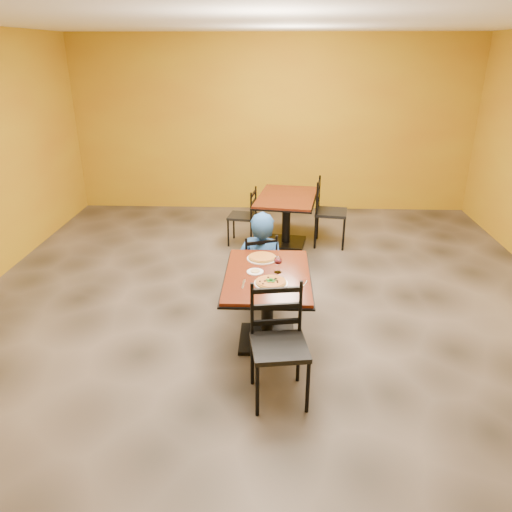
{
  "coord_description": "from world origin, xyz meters",
  "views": [
    {
      "loc": [
        0.06,
        -4.68,
        2.72
      ],
      "look_at": [
        -0.12,
        -0.3,
        0.85
      ],
      "focal_mm": 33.92,
      "sensor_mm": 36.0,
      "label": 1
    }
  ],
  "objects_px": {
    "diner": "(262,258)",
    "chair_second_right": "(331,213)",
    "chair_second_left": "(242,216)",
    "pizza_far": "(262,257)",
    "pizza_main": "(271,282)",
    "wine_glass": "(278,264)",
    "plate_far": "(262,258)",
    "table_main": "(267,292)",
    "chair_main_far": "(257,266)",
    "plate_main": "(271,283)",
    "chair_main_near": "(279,348)",
    "table_second": "(287,209)",
    "side_plate": "(255,272)"
  },
  "relations": [
    {
      "from": "pizza_main",
      "to": "plate_main",
      "type": "bearing_deg",
      "value": 0.0
    },
    {
      "from": "chair_main_near",
      "to": "table_second",
      "type": "bearing_deg",
      "value": 79.7
    },
    {
      "from": "plate_far",
      "to": "chair_second_right",
      "type": "bearing_deg",
      "value": 67.67
    },
    {
      "from": "table_main",
      "to": "chair_main_near",
      "type": "bearing_deg",
      "value": -82.34
    },
    {
      "from": "wine_glass",
      "to": "plate_far",
      "type": "bearing_deg",
      "value": 116.97
    },
    {
      "from": "pizza_main",
      "to": "chair_main_near",
      "type": "bearing_deg",
      "value": -82.88
    },
    {
      "from": "table_second",
      "to": "pizza_far",
      "type": "xyz_separation_m",
      "value": [
        -0.29,
        -2.33,
        0.21
      ]
    },
    {
      "from": "table_main",
      "to": "plate_far",
      "type": "xyz_separation_m",
      "value": [
        -0.06,
        0.36,
        0.2
      ]
    },
    {
      "from": "side_plate",
      "to": "plate_far",
      "type": "bearing_deg",
      "value": 80.13
    },
    {
      "from": "chair_second_left",
      "to": "diner",
      "type": "height_order",
      "value": "diner"
    },
    {
      "from": "plate_main",
      "to": "diner",
      "type": "bearing_deg",
      "value": 96.15
    },
    {
      "from": "chair_main_near",
      "to": "plate_main",
      "type": "height_order",
      "value": "chair_main_near"
    },
    {
      "from": "table_main",
      "to": "side_plate",
      "type": "distance_m",
      "value": 0.23
    },
    {
      "from": "table_second",
      "to": "wine_glass",
      "type": "xyz_separation_m",
      "value": [
        -0.13,
        -2.64,
        0.28
      ]
    },
    {
      "from": "chair_second_left",
      "to": "chair_second_right",
      "type": "relative_size",
      "value": 0.85
    },
    {
      "from": "chair_main_far",
      "to": "diner",
      "type": "relative_size",
      "value": 0.78
    },
    {
      "from": "table_second",
      "to": "chair_second_left",
      "type": "distance_m",
      "value": 0.67
    },
    {
      "from": "chair_main_far",
      "to": "diner",
      "type": "height_order",
      "value": "diner"
    },
    {
      "from": "plate_main",
      "to": "pizza_main",
      "type": "xyz_separation_m",
      "value": [
        0.0,
        0.0,
        0.02
      ]
    },
    {
      "from": "table_main",
      "to": "pizza_far",
      "type": "xyz_separation_m",
      "value": [
        -0.06,
        0.36,
        0.21
      ]
    },
    {
      "from": "chair_main_near",
      "to": "chair_main_far",
      "type": "height_order",
      "value": "chair_main_near"
    },
    {
      "from": "table_second",
      "to": "plate_main",
      "type": "height_order",
      "value": "plate_main"
    },
    {
      "from": "table_second",
      "to": "chair_main_far",
      "type": "bearing_deg",
      "value": -101.5
    },
    {
      "from": "chair_main_near",
      "to": "side_plate",
      "type": "height_order",
      "value": "chair_main_near"
    },
    {
      "from": "chair_main_near",
      "to": "wine_glass",
      "type": "height_order",
      "value": "chair_main_near"
    },
    {
      "from": "chair_second_right",
      "to": "pizza_far",
      "type": "relative_size",
      "value": 3.59
    },
    {
      "from": "chair_second_left",
      "to": "side_plate",
      "type": "relative_size",
      "value": 5.33
    },
    {
      "from": "chair_main_near",
      "to": "table_main",
      "type": "bearing_deg",
      "value": 89.21
    },
    {
      "from": "plate_far",
      "to": "pizza_far",
      "type": "relative_size",
      "value": 1.11
    },
    {
      "from": "diner",
      "to": "chair_second_right",
      "type": "bearing_deg",
      "value": -105.01
    },
    {
      "from": "pizza_main",
      "to": "side_plate",
      "type": "distance_m",
      "value": 0.29
    },
    {
      "from": "chair_second_left",
      "to": "pizza_main",
      "type": "bearing_deg",
      "value": 17.98
    },
    {
      "from": "diner",
      "to": "side_plate",
      "type": "bearing_deg",
      "value": 100.23
    },
    {
      "from": "diner",
      "to": "wine_glass",
      "type": "distance_m",
      "value": 0.88
    },
    {
      "from": "pizza_main",
      "to": "side_plate",
      "type": "bearing_deg",
      "value": 122.43
    },
    {
      "from": "pizza_main",
      "to": "wine_glass",
      "type": "relative_size",
      "value": 1.58
    },
    {
      "from": "chair_second_left",
      "to": "chair_second_right",
      "type": "height_order",
      "value": "chair_second_right"
    },
    {
      "from": "chair_second_right",
      "to": "plate_main",
      "type": "distance_m",
      "value": 3.03
    },
    {
      "from": "table_second",
      "to": "pizza_main",
      "type": "distance_m",
      "value": 2.91
    },
    {
      "from": "chair_second_left",
      "to": "pizza_far",
      "type": "height_order",
      "value": "chair_second_left"
    },
    {
      "from": "table_main",
      "to": "pizza_main",
      "type": "xyz_separation_m",
      "value": [
        0.03,
        -0.21,
        0.21
      ]
    },
    {
      "from": "pizza_far",
      "to": "diner",
      "type": "bearing_deg",
      "value": 91.94
    },
    {
      "from": "table_main",
      "to": "wine_glass",
      "type": "xyz_separation_m",
      "value": [
        0.1,
        0.04,
        0.28
      ]
    },
    {
      "from": "table_second",
      "to": "pizza_far",
      "type": "relative_size",
      "value": 4.88
    },
    {
      "from": "chair_main_near",
      "to": "diner",
      "type": "height_order",
      "value": "diner"
    },
    {
      "from": "chair_second_left",
      "to": "diner",
      "type": "distance_m",
      "value": 1.87
    },
    {
      "from": "plate_far",
      "to": "wine_glass",
      "type": "height_order",
      "value": "wine_glass"
    },
    {
      "from": "plate_main",
      "to": "pizza_main",
      "type": "distance_m",
      "value": 0.02
    },
    {
      "from": "chair_second_right",
      "to": "plate_main",
      "type": "xyz_separation_m",
      "value": [
        -0.86,
        -2.9,
        0.25
      ]
    },
    {
      "from": "chair_second_right",
      "to": "plate_main",
      "type": "bearing_deg",
      "value": 172.33
    }
  ]
}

